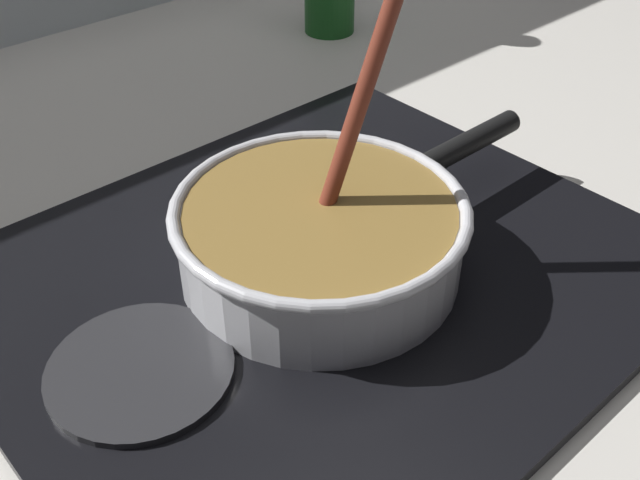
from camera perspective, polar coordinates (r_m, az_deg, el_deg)
ground at (r=0.63m, az=10.24°, el=-7.55°), size 2.40×1.60×0.04m
hob_plate at (r=0.65m, az=-0.00°, el=-2.67°), size 0.56×0.48×0.01m
burner_ring at (r=0.64m, az=-0.00°, el=-1.98°), size 0.18×0.18×0.01m
spare_burner at (r=0.57m, az=-13.49°, el=-9.53°), size 0.14×0.14×0.01m
cooking_pan at (r=0.62m, az=0.16°, el=0.50°), size 0.38×0.25×0.29m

